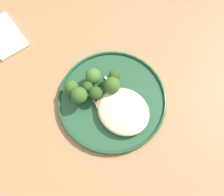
% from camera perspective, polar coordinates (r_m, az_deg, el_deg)
% --- Properties ---
extents(ground, '(6.00, 6.00, 0.00)m').
position_cam_1_polar(ground, '(1.34, 1.32, -11.71)').
color(ground, '#47423D').
extents(wooden_dining_table, '(1.40, 1.00, 0.74)m').
position_cam_1_polar(wooden_dining_table, '(0.70, 2.50, -3.56)').
color(wooden_dining_table, '#9E754C').
rests_on(wooden_dining_table, ground).
extents(dinner_plate, '(0.29, 0.29, 0.02)m').
position_cam_1_polar(dinner_plate, '(0.62, 0.00, -0.37)').
color(dinner_plate, '#235133').
rests_on(dinner_plate, wooden_dining_table).
extents(noodle_bed, '(0.14, 0.12, 0.03)m').
position_cam_1_polar(noodle_bed, '(0.59, 2.84, -3.28)').
color(noodle_bed, beige).
rests_on(noodle_bed, dinner_plate).
extents(seared_scallop_tilted_round, '(0.03, 0.03, 0.01)m').
position_cam_1_polar(seared_scallop_tilted_round, '(0.60, -2.52, -1.81)').
color(seared_scallop_tilted_round, '#E5C689').
rests_on(seared_scallop_tilted_round, dinner_plate).
extents(seared_scallop_large_seared, '(0.03, 0.03, 0.02)m').
position_cam_1_polar(seared_scallop_large_seared, '(0.59, 2.29, -4.32)').
color(seared_scallop_large_seared, beige).
rests_on(seared_scallop_large_seared, dinner_plate).
extents(seared_scallop_front_small, '(0.02, 0.02, 0.02)m').
position_cam_1_polar(seared_scallop_front_small, '(0.61, 0.94, 2.08)').
color(seared_scallop_front_small, '#E5C689').
rests_on(seared_scallop_front_small, dinner_plate).
extents(seared_scallop_right_edge, '(0.03, 0.03, 0.01)m').
position_cam_1_polar(seared_scallop_right_edge, '(0.60, 2.99, -1.37)').
color(seared_scallop_right_edge, '#E5C689').
rests_on(seared_scallop_right_edge, dinner_plate).
extents(broccoli_floret_beside_noodles, '(0.03, 0.03, 0.05)m').
position_cam_1_polar(broccoli_floret_beside_noodles, '(0.61, 0.50, 5.37)').
color(broccoli_floret_beside_noodles, '#89A356').
rests_on(broccoli_floret_beside_noodles, dinner_plate).
extents(broccoli_floret_left_leaning, '(0.04, 0.04, 0.06)m').
position_cam_1_polar(broccoli_floret_left_leaning, '(0.61, -4.60, 5.36)').
color(broccoli_floret_left_leaning, '#7A994C').
rests_on(broccoli_floret_left_leaning, dinner_plate).
extents(broccoli_floret_tall_stalk, '(0.04, 0.04, 0.05)m').
position_cam_1_polar(broccoli_floret_tall_stalk, '(0.59, -4.11, 1.14)').
color(broccoli_floret_tall_stalk, '#89A356').
rests_on(broccoli_floret_tall_stalk, dinner_plate).
extents(broccoli_floret_split_head, '(0.04, 0.04, 0.06)m').
position_cam_1_polar(broccoli_floret_split_head, '(0.58, -8.12, 0.65)').
color(broccoli_floret_split_head, '#7A994C').
rests_on(broccoli_floret_split_head, dinner_plate).
extents(broccoli_floret_right_tilted, '(0.04, 0.04, 0.05)m').
position_cam_1_polar(broccoli_floret_right_tilted, '(0.60, -9.97, 2.55)').
color(broccoli_floret_right_tilted, '#7A994C').
rests_on(broccoli_floret_right_tilted, dinner_plate).
extents(broccoli_floret_near_rim, '(0.04, 0.04, 0.06)m').
position_cam_1_polar(broccoli_floret_near_rim, '(0.59, 0.03, 3.17)').
color(broccoli_floret_near_rim, '#89A356').
rests_on(broccoli_floret_near_rim, dinner_plate).
extents(broccoli_floret_small_sprig, '(0.03, 0.03, 0.05)m').
position_cam_1_polar(broccoli_floret_small_sprig, '(0.60, -6.07, 2.67)').
color(broccoli_floret_small_sprig, '#7A994C').
rests_on(broccoli_floret_small_sprig, dinner_plate).
extents(onion_sliver_curled_piece, '(0.06, 0.03, 0.00)m').
position_cam_1_polar(onion_sliver_curled_piece, '(0.63, -0.52, 3.28)').
color(onion_sliver_curled_piece, silver).
rests_on(onion_sliver_curled_piece, dinner_plate).
extents(onion_sliver_long_sliver, '(0.04, 0.04, 0.00)m').
position_cam_1_polar(onion_sliver_long_sliver, '(0.61, 0.64, 0.03)').
color(onion_sliver_long_sliver, silver).
rests_on(onion_sliver_long_sliver, dinner_plate).
extents(onion_sliver_short_strip, '(0.05, 0.02, 0.00)m').
position_cam_1_polar(onion_sliver_short_strip, '(0.60, -3.30, -2.52)').
color(onion_sliver_short_strip, silver).
rests_on(onion_sliver_short_strip, dinner_plate).
extents(folded_napkin, '(0.17, 0.13, 0.01)m').
position_cam_1_polar(folded_napkin, '(0.79, -25.08, 13.80)').
color(folded_napkin, silver).
rests_on(folded_napkin, wooden_dining_table).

